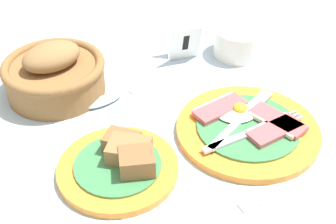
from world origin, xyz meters
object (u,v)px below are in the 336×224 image
Objects in this scene: breakfast_plate at (248,127)px; number_card at (183,41)px; sugar_cup at (239,41)px; bread_basket at (54,73)px; fork_on_cloth at (226,214)px; teaspoon_by_saucer at (117,95)px; bread_plate at (122,163)px.

breakfast_plate is 3.13× the size of number_card.
bread_basket is at bearing -179.51° from sugar_cup.
bread_basket is 2.45× the size of number_card.
number_card is 0.40m from fork_on_cloth.
number_card reaches higher than fork_on_cloth.
sugar_cup is 0.42m from fork_on_cloth.
bread_basket is 0.94× the size of teaspoon_by_saucer.
bread_plate is 0.33m from number_card.
sugar_cup is at bearing -10.35° from number_card.
bread_basket is at bearing 102.96° from bread_plate.
bread_plate is 0.94× the size of teaspoon_by_saucer.
sugar_cup reaches higher than breakfast_plate.
bread_plate reaches higher than fork_on_cloth.
bread_basket reaches higher than fork_on_cloth.
bread_basket is (-0.05, 0.23, 0.03)m from bread_plate.
breakfast_plate is 0.22m from bread_plate.
bread_plate reaches higher than teaspoon_by_saucer.
sugar_cup is 0.37m from bread_basket.
sugar_cup is 1.36× the size of number_card.
sugar_cup is (0.31, 0.23, 0.02)m from bread_plate.
number_card is (-0.11, 0.03, 0.01)m from sugar_cup.
bread_plate is 0.17m from fork_on_cloth.
sugar_cup is 0.55× the size of bread_basket.
bread_basket is (-0.27, 0.22, 0.03)m from breakfast_plate.
breakfast_plate is at bearing 45.44° from fork_on_cloth.
breakfast_plate is at bearing -84.40° from number_card.
bread_plate is at bearing 122.13° from fork_on_cloth.
number_card reaches higher than bread_plate.
breakfast_plate is at bearing 120.23° from teaspoon_by_saucer.
sugar_cup reaches higher than fork_on_cloth.
breakfast_plate is at bearing -113.72° from sugar_cup.
sugar_cup is at bearing 0.49° from bread_basket.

